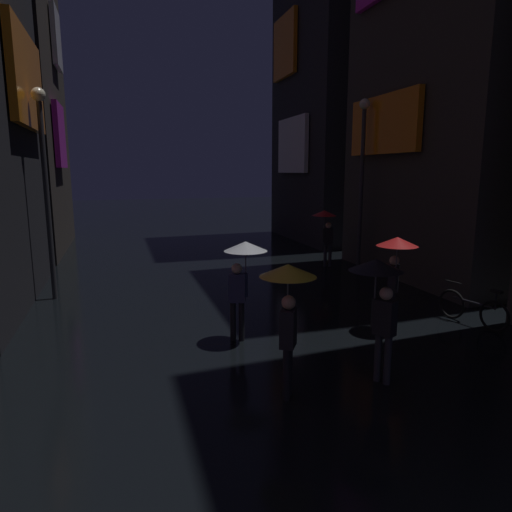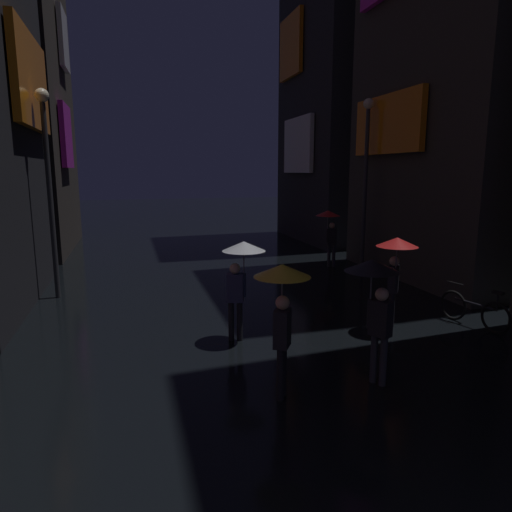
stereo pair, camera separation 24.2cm
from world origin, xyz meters
name	(u,v)px [view 1 (the left image)]	position (x,y,z in m)	size (l,w,h in m)	color
building_left_far	(5,87)	(-7.49, 22.01, 7.02)	(4.25, 8.03, 14.04)	#2D2826
building_right_far	(335,5)	(7.48, 21.56, 11.50)	(4.25, 7.12, 22.98)	#232328
pedestrian_foreground_left_red	(396,257)	(2.68, 8.21, 1.67)	(0.90, 0.90, 2.12)	black
pedestrian_far_right_clear	(243,263)	(-0.76, 8.50, 1.67)	(0.90, 0.90, 2.12)	black
pedestrian_near_crossing_black	(379,286)	(0.89, 6.00, 1.67)	(0.90, 0.90, 2.12)	#2D2D38
pedestrian_midstreet_left_yellow	(288,293)	(-0.71, 6.01, 1.67)	(0.90, 0.90, 2.12)	black
pedestrian_foreground_right_red	(325,222)	(4.15, 14.93, 1.67)	(0.90, 0.90, 2.12)	#2D2D38
bicycle_parked_at_storefront	(473,309)	(4.60, 7.89, 0.39)	(0.48, 1.79, 0.96)	black
streetlamp_left_far	(45,171)	(-5.00, 13.11, 3.54)	(0.36, 0.36, 5.68)	#2D2D33
streetlamp_right_far	(362,167)	(5.00, 13.92, 3.68)	(0.36, 0.36, 5.95)	#2D2D33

